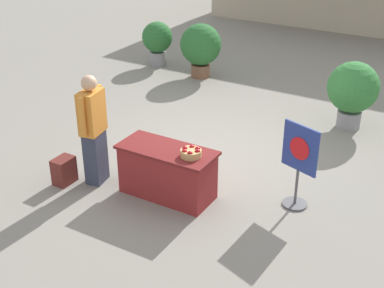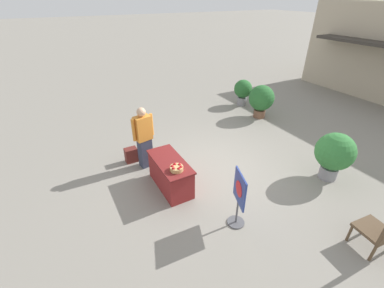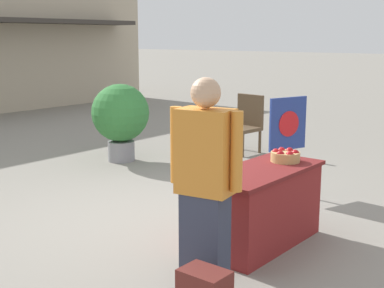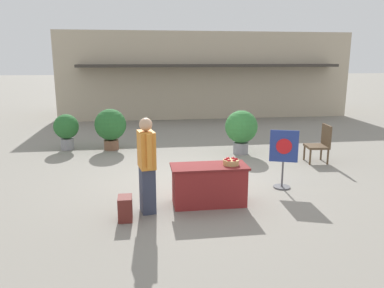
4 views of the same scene
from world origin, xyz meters
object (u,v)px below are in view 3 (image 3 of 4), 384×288
at_px(apple_basket, 285,156).
at_px(poster_board, 287,141).
at_px(person_visitor, 205,187).
at_px(display_table, 261,207).
at_px(patio_chair, 245,122).
at_px(potted_plant_near_left, 120,115).

height_order(apple_basket, poster_board, poster_board).
relative_size(apple_basket, person_visitor, 0.17).
relative_size(display_table, apple_basket, 4.82).
height_order(display_table, patio_chair, patio_chair).
bearing_deg(poster_board, display_table, -48.90).
xyz_separation_m(display_table, potted_plant_near_left, (1.64, 3.72, 0.37)).
distance_m(display_table, person_visitor, 1.28).
relative_size(poster_board, potted_plant_near_left, 0.99).
bearing_deg(patio_chair, apple_basket, 45.18).
bearing_deg(patio_chair, person_visitor, 36.09).
height_order(apple_basket, patio_chair, patio_chair).
relative_size(person_visitor, poster_board, 1.37).
bearing_deg(apple_basket, patio_chair, 39.35).
xyz_separation_m(apple_basket, poster_board, (1.32, 0.71, -0.14)).
bearing_deg(display_table, poster_board, 21.74).
bearing_deg(display_table, potted_plant_near_left, 66.17).
xyz_separation_m(apple_basket, patio_chair, (3.09, 2.53, -0.28)).
height_order(apple_basket, potted_plant_near_left, potted_plant_near_left).
bearing_deg(apple_basket, display_table, 177.25).
xyz_separation_m(apple_basket, person_visitor, (-1.58, -0.19, 0.06)).
bearing_deg(potted_plant_near_left, person_visitor, -125.54).
height_order(patio_chair, potted_plant_near_left, potted_plant_near_left).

